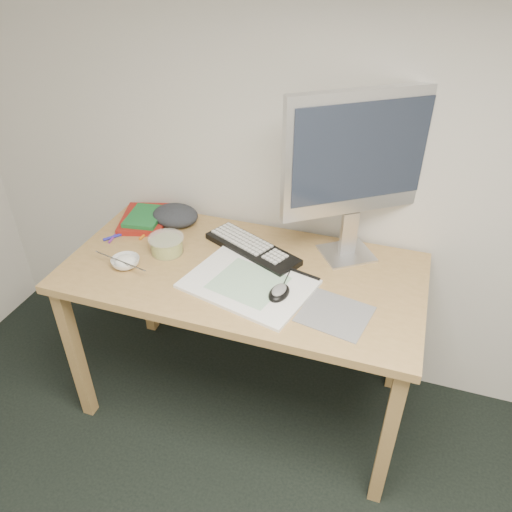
{
  "coord_description": "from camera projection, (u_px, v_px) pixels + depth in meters",
  "views": [
    {
      "loc": [
        0.24,
        -0.06,
        1.89
      ],
      "look_at": [
        -0.25,
        1.42,
        0.83
      ],
      "focal_mm": 35.0,
      "sensor_mm": 36.0,
      "label": 1
    }
  ],
  "objects": [
    {
      "name": "marker_blue",
      "position": [
        118.0,
        235.0,
        2.15
      ],
      "size": [
        0.09,
        0.11,
        0.01
      ],
      "primitive_type": "cylinder",
      "rotation": [
        0.0,
        1.57,
        0.92
      ],
      "color": "#201EA4",
      "rests_on": "desk"
    },
    {
      "name": "cloth_lump",
      "position": [
        175.0,
        215.0,
        2.23
      ],
      "size": [
        0.19,
        0.16,
        0.07
      ],
      "primitive_type": "ellipsoid",
      "rotation": [
        0.0,
        0.0,
        0.08
      ],
      "color": "#282B30",
      "rests_on": "desk"
    },
    {
      "name": "book_green",
      "position": [
        145.0,
        216.0,
        2.23
      ],
      "size": [
        0.17,
        0.22,
        0.02
      ],
      "primitive_type": "cube",
      "rotation": [
        0.0,
        0.0,
        0.14
      ],
      "color": "#19662D",
      "rests_on": "book_red"
    },
    {
      "name": "fruit_tub",
      "position": [
        167.0,
        245.0,
        2.04
      ],
      "size": [
        0.17,
        0.17,
        0.07
      ],
      "primitive_type": "cylinder",
      "rotation": [
        0.0,
        0.0,
        0.19
      ],
      "color": "#EECD54",
      "rests_on": "desk"
    },
    {
      "name": "rice_bowl",
      "position": [
        126.0,
        262.0,
        1.96
      ],
      "size": [
        0.13,
        0.13,
        0.03
      ],
      "primitive_type": "imported",
      "rotation": [
        0.0,
        0.0,
        0.16
      ],
      "color": "silver",
      "rests_on": "desk"
    },
    {
      "name": "marker_purple",
      "position": [
        115.0,
        235.0,
        2.15
      ],
      "size": [
        0.03,
        0.12,
        0.01
      ],
      "primitive_type": "cylinder",
      "rotation": [
        0.0,
        1.57,
        1.7
      ],
      "color": "#69268E",
      "rests_on": "desk"
    },
    {
      "name": "mouse",
      "position": [
        279.0,
        290.0,
        1.79
      ],
      "size": [
        0.08,
        0.12,
        0.04
      ],
      "primitive_type": "ellipsoid",
      "rotation": [
        0.0,
        0.0,
        -0.15
      ],
      "color": "black",
      "rests_on": "sketchpad"
    },
    {
      "name": "monitor",
      "position": [
        358.0,
        159.0,
        1.81
      ],
      "size": [
        0.49,
        0.37,
        0.67
      ],
      "rotation": [
        0.0,
        0.0,
        0.62
      ],
      "color": "silver",
      "rests_on": "desk"
    },
    {
      "name": "pencil_pink",
      "position": [
        243.0,
        257.0,
        2.02
      ],
      "size": [
        0.15,
        0.08,
        0.01
      ],
      "primitive_type": "cylinder",
      "rotation": [
        0.0,
        1.57,
        -0.44
      ],
      "color": "#D76B7C",
      "rests_on": "desk"
    },
    {
      "name": "book_red",
      "position": [
        145.0,
        219.0,
        2.26
      ],
      "size": [
        0.26,
        0.31,
        0.03
      ],
      "primitive_type": "cube",
      "rotation": [
        0.0,
        0.0,
        0.28
      ],
      "color": "maroon",
      "rests_on": "desk"
    },
    {
      "name": "pencil_tan",
      "position": [
        253.0,
        266.0,
        1.97
      ],
      "size": [
        0.17,
        0.08,
        0.01
      ],
      "primitive_type": "cylinder",
      "rotation": [
        0.0,
        1.57,
        -0.41
      ],
      "color": "tan",
      "rests_on": "desk"
    },
    {
      "name": "mousepad",
      "position": [
        335.0,
        314.0,
        1.73
      ],
      "size": [
        0.27,
        0.25,
        0.0
      ],
      "primitive_type": "cube",
      "rotation": [
        0.0,
        0.0,
        -0.2
      ],
      "color": "slate",
      "rests_on": "desk"
    },
    {
      "name": "pencil_black",
      "position": [
        268.0,
        268.0,
        1.96
      ],
      "size": [
        0.16,
        0.07,
        0.01
      ],
      "primitive_type": "cylinder",
      "rotation": [
        0.0,
        1.57,
        0.36
      ],
      "color": "black",
      "rests_on": "desk"
    },
    {
      "name": "marker_orange",
      "position": [
        148.0,
        232.0,
        2.18
      ],
      "size": [
        0.02,
        0.13,
        0.01
      ],
      "primitive_type": "cylinder",
      "rotation": [
        0.0,
        1.57,
        1.53
      ],
      "color": "orange",
      "rests_on": "desk"
    },
    {
      "name": "sketchpad",
      "position": [
        248.0,
        284.0,
        1.87
      ],
      "size": [
        0.52,
        0.43,
        0.01
      ],
      "primitive_type": "cube",
      "rotation": [
        0.0,
        0.0,
        -0.25
      ],
      "color": "white",
      "rests_on": "desk"
    },
    {
      "name": "chopsticks",
      "position": [
        120.0,
        261.0,
        1.94
      ],
      "size": [
        0.25,
        0.07,
        0.02
      ],
      "primitive_type": "cylinder",
      "rotation": [
        0.0,
        1.57,
        -0.22
      ],
      "color": "#B6B6B8",
      "rests_on": "rice_bowl"
    },
    {
      "name": "keyboard",
      "position": [
        252.0,
        249.0,
        2.05
      ],
      "size": [
        0.45,
        0.31,
        0.03
      ],
      "primitive_type": "cube",
      "rotation": [
        0.0,
        0.0,
        -0.45
      ],
      "color": "black",
      "rests_on": "desk"
    },
    {
      "name": "desk",
      "position": [
        243.0,
        286.0,
        2.0
      ],
      "size": [
        1.4,
        0.7,
        0.75
      ],
      "color": "tan",
      "rests_on": "ground"
    }
  ]
}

